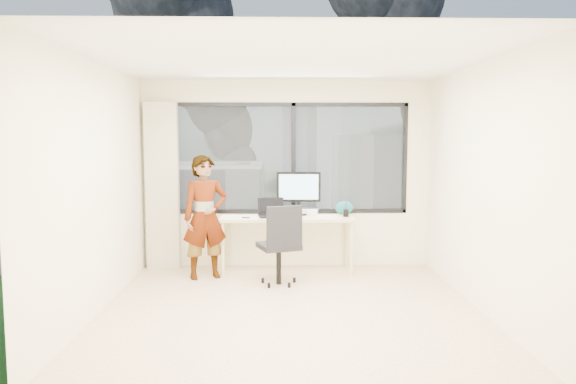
{
  "coord_description": "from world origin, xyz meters",
  "views": [
    {
      "loc": [
        -0.16,
        -5.61,
        1.82
      ],
      "look_at": [
        0.0,
        1.0,
        1.15
      ],
      "focal_mm": 33.74,
      "sensor_mm": 36.0,
      "label": 1
    }
  ],
  "objects_px": {
    "chair": "(279,244)",
    "monitor": "(299,193)",
    "person": "(205,217)",
    "desk": "(287,244)",
    "laptop": "(272,208)",
    "game_console": "(307,211)",
    "handbag": "(344,208)"
  },
  "relations": [
    {
      "from": "chair",
      "to": "monitor",
      "type": "xyz_separation_m",
      "value": [
        0.28,
        0.84,
        0.54
      ]
    },
    {
      "from": "chair",
      "to": "person",
      "type": "height_order",
      "value": "person"
    },
    {
      "from": "chair",
      "to": "desk",
      "type": "bearing_deg",
      "value": 61.36
    },
    {
      "from": "person",
      "to": "laptop",
      "type": "bearing_deg",
      "value": -1.29
    },
    {
      "from": "game_console",
      "to": "desk",
      "type": "bearing_deg",
      "value": -123.4
    },
    {
      "from": "game_console",
      "to": "handbag",
      "type": "bearing_deg",
      "value": 6.86
    },
    {
      "from": "laptop",
      "to": "desk",
      "type": "bearing_deg",
      "value": 1.86
    },
    {
      "from": "desk",
      "to": "monitor",
      "type": "bearing_deg",
      "value": 41.95
    },
    {
      "from": "handbag",
      "to": "laptop",
      "type": "bearing_deg",
      "value": -170.2
    },
    {
      "from": "person",
      "to": "handbag",
      "type": "xyz_separation_m",
      "value": [
        1.86,
        0.5,
        0.05
      ]
    },
    {
      "from": "game_console",
      "to": "laptop",
      "type": "relative_size",
      "value": 0.79
    },
    {
      "from": "desk",
      "to": "handbag",
      "type": "relative_size",
      "value": 7.36
    },
    {
      "from": "laptop",
      "to": "handbag",
      "type": "relative_size",
      "value": 1.54
    },
    {
      "from": "game_console",
      "to": "monitor",
      "type": "bearing_deg",
      "value": -126.33
    },
    {
      "from": "desk",
      "to": "game_console",
      "type": "relative_size",
      "value": 6.06
    },
    {
      "from": "chair",
      "to": "handbag",
      "type": "distance_m",
      "value": 1.28
    },
    {
      "from": "person",
      "to": "chair",
      "type": "bearing_deg",
      "value": -40.61
    },
    {
      "from": "monitor",
      "to": "game_console",
      "type": "height_order",
      "value": "monitor"
    },
    {
      "from": "desk",
      "to": "laptop",
      "type": "relative_size",
      "value": 4.79
    },
    {
      "from": "chair",
      "to": "person",
      "type": "xyz_separation_m",
      "value": [
        -0.95,
        0.33,
        0.28
      ]
    },
    {
      "from": "game_console",
      "to": "chair",
      "type": "bearing_deg",
      "value": -96.84
    },
    {
      "from": "handbag",
      "to": "desk",
      "type": "bearing_deg",
      "value": -170.36
    },
    {
      "from": "chair",
      "to": "monitor",
      "type": "relative_size",
      "value": 1.69
    },
    {
      "from": "desk",
      "to": "laptop",
      "type": "bearing_deg",
      "value": -168.55
    },
    {
      "from": "person",
      "to": "laptop",
      "type": "distance_m",
      "value": 0.92
    },
    {
      "from": "desk",
      "to": "handbag",
      "type": "distance_m",
      "value": 0.94
    },
    {
      "from": "chair",
      "to": "laptop",
      "type": "height_order",
      "value": "chair"
    },
    {
      "from": "desk",
      "to": "game_console",
      "type": "xyz_separation_m",
      "value": [
        0.28,
        0.24,
        0.41
      ]
    },
    {
      "from": "desk",
      "to": "monitor",
      "type": "height_order",
      "value": "monitor"
    },
    {
      "from": "person",
      "to": "game_console",
      "type": "distance_m",
      "value": 1.47
    },
    {
      "from": "person",
      "to": "laptop",
      "type": "relative_size",
      "value": 4.24
    },
    {
      "from": "monitor",
      "to": "game_console",
      "type": "distance_m",
      "value": 0.31
    }
  ]
}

